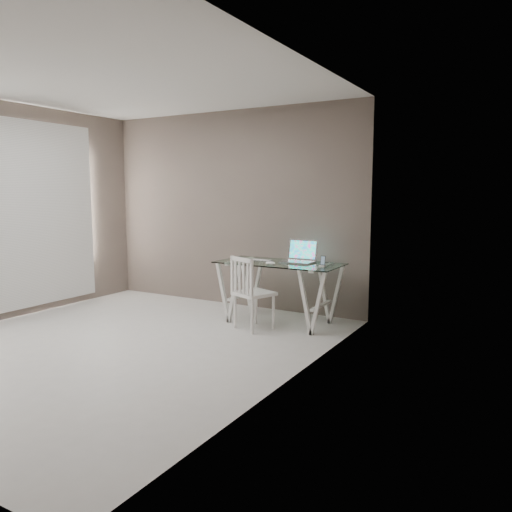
{
  "coord_description": "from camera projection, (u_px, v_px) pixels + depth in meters",
  "views": [
    {
      "loc": [
        3.78,
        -3.65,
        1.59
      ],
      "look_at": [
        0.92,
        1.34,
        0.85
      ],
      "focal_mm": 35.0,
      "sensor_mm": 36.0,
      "label": 1
    }
  ],
  "objects": [
    {
      "name": "room",
      "position": [
        106.0,
        179.0,
        5.04
      ],
      "size": [
        4.5,
        4.52,
        2.71
      ],
      "color": "beige",
      "rests_on": "ground"
    },
    {
      "name": "desk",
      "position": [
        279.0,
        292.0,
        6.05
      ],
      "size": [
        1.5,
        0.7,
        0.75
      ],
      "color": "silver",
      "rests_on": "ground"
    },
    {
      "name": "chair",
      "position": [
        249.0,
        290.0,
        5.74
      ],
      "size": [
        0.51,
        0.51,
        0.86
      ],
      "rotation": [
        0.0,
        0.0,
        -0.36
      ],
      "color": "white",
      "rests_on": "ground"
    },
    {
      "name": "laptop",
      "position": [
        300.0,
        257.0,
        6.05
      ],
      "size": [
        0.38,
        0.32,
        0.27
      ],
      "color": "#B4B4B8",
      "rests_on": "desk"
    },
    {
      "name": "keyboard",
      "position": [
        260.0,
        260.0,
        6.18
      ],
      "size": [
        0.28,
        0.12,
        0.01
      ],
      "primitive_type": "cube",
      "color": "silver",
      "rests_on": "desk"
    },
    {
      "name": "mouse",
      "position": [
        270.0,
        263.0,
        5.83
      ],
      "size": [
        0.12,
        0.07,
        0.04
      ],
      "primitive_type": "ellipsoid",
      "color": "white",
      "rests_on": "desk"
    },
    {
      "name": "phone_dock",
      "position": [
        323.0,
        264.0,
        5.69
      ],
      "size": [
        0.07,
        0.07,
        0.12
      ],
      "color": "white",
      "rests_on": "desk"
    }
  ]
}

